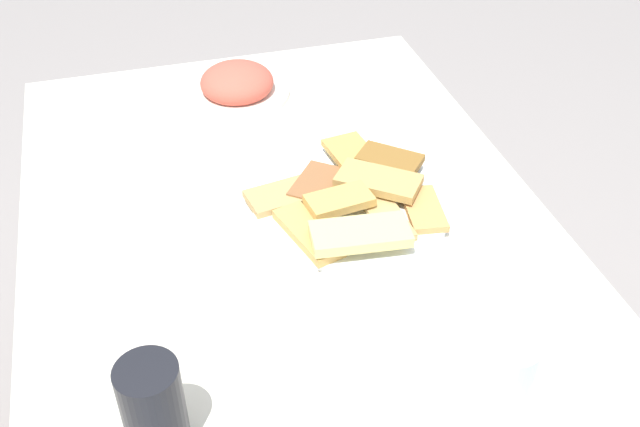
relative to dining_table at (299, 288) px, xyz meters
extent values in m
cube|color=silver|center=(0.00, 0.00, 0.07)|extent=(1.19, 0.76, 0.02)
cylinder|color=#494B54|center=(0.54, -0.32, -0.29)|extent=(0.04, 0.04, 0.70)
cylinder|color=#494B54|center=(0.54, 0.32, -0.29)|extent=(0.04, 0.04, 0.70)
cylinder|color=white|center=(0.06, -0.10, 0.09)|extent=(0.30, 0.30, 0.01)
cube|color=tan|center=(0.00, -0.13, 0.10)|extent=(0.11, 0.05, 0.01)
cube|color=tan|center=(0.00, -0.02, 0.10)|extent=(0.14, 0.08, 0.01)
cube|color=tan|center=(0.07, -0.14, 0.12)|extent=(0.13, 0.14, 0.01)
cube|color=tan|center=(0.04, -0.07, 0.12)|extent=(0.06, 0.10, 0.01)
cube|color=tan|center=(0.01, -0.19, 0.10)|extent=(0.11, 0.07, 0.01)
cube|color=tan|center=(0.10, 0.00, 0.10)|extent=(0.08, 0.11, 0.01)
cube|color=#925D38|center=(0.11, -0.06, 0.10)|extent=(0.11, 0.11, 0.01)
cube|color=gold|center=(0.15, -0.13, 0.11)|extent=(0.11, 0.08, 0.01)
cube|color=#E6D37F|center=(-0.04, -0.08, 0.12)|extent=(0.08, 0.14, 0.02)
cube|color=brown|center=(0.12, -0.18, 0.12)|extent=(0.11, 0.11, 0.01)
cylinder|color=white|center=(0.44, 0.00, 0.09)|extent=(0.19, 0.19, 0.01)
ellipsoid|color=#D25544|center=(0.44, 0.00, 0.11)|extent=(0.14, 0.14, 0.07)
cylinder|color=black|center=(-0.28, 0.22, 0.14)|extent=(0.09, 0.09, 0.12)
cylinder|color=silver|center=(-0.32, -0.15, 0.13)|extent=(0.07, 0.07, 0.09)
camera|label=1|loc=(-0.78, 0.19, 0.78)|focal=42.19mm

